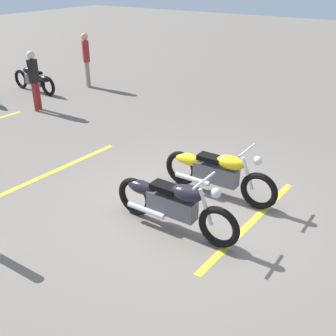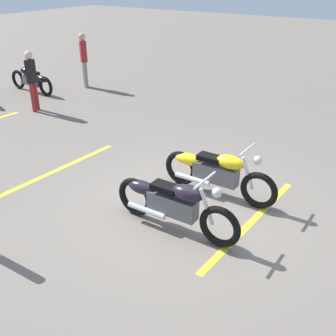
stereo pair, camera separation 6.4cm
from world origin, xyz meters
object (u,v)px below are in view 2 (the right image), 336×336
(bystander_near_row, at_px, (84,58))
(bystander_secondary, at_px, (32,78))
(motorcycle_bright_foreground, at_px, (215,172))
(motorcycle_row_far_left, at_px, (32,80))
(motorcycle_dark_foreground, at_px, (172,203))

(bystander_near_row, relative_size, bystander_secondary, 1.07)
(bystander_secondary, bearing_deg, motorcycle_bright_foreground, 150.79)
(motorcycle_bright_foreground, height_order, motorcycle_row_far_left, motorcycle_bright_foreground)
(motorcycle_bright_foreground, relative_size, motorcycle_dark_foreground, 1.00)
(motorcycle_row_far_left, bearing_deg, motorcycle_dark_foreground, 157.30)
(motorcycle_row_far_left, relative_size, bystander_near_row, 1.17)
(bystander_near_row, bearing_deg, motorcycle_bright_foreground, 95.36)
(motorcycle_dark_foreground, xyz_separation_m, bystander_near_row, (7.09, -5.52, 0.54))
(motorcycle_row_far_left, bearing_deg, bystander_near_row, -119.44)
(bystander_near_row, distance_m, bystander_secondary, 2.76)
(motorcycle_bright_foreground, relative_size, bystander_secondary, 1.32)
(motorcycle_dark_foreground, relative_size, motorcycle_row_far_left, 1.06)
(bystander_near_row, bearing_deg, motorcycle_row_far_left, 2.23)
(motorcycle_bright_foreground, xyz_separation_m, motorcycle_dark_foreground, (0.07, 1.33, 0.00))
(motorcycle_bright_foreground, relative_size, bystander_near_row, 1.24)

